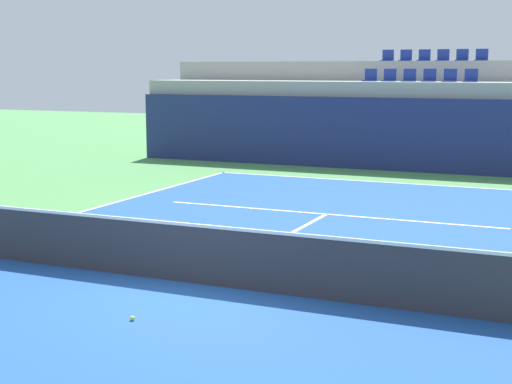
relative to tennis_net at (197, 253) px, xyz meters
name	(u,v)px	position (x,y,z in m)	size (l,w,h in m)	color
ground_plane	(198,284)	(0.00, 0.00, -0.51)	(80.00, 80.00, 0.00)	#4C8C4C
court_surface	(198,284)	(0.00, 0.00, -0.50)	(11.00, 24.00, 0.01)	#1E4C99
baseline_far	(386,182)	(0.00, 11.95, -0.50)	(11.00, 0.10, 0.00)	white
service_line_far	(326,214)	(0.00, 6.40, -0.50)	(8.26, 0.10, 0.00)	white
centre_service_line	(274,242)	(0.00, 3.20, -0.50)	(0.10, 6.40, 0.00)	white
back_wall	(408,135)	(0.00, 14.80, 0.71)	(20.12, 0.30, 2.43)	navy
stands_tier_lower	(417,124)	(0.00, 16.15, 0.97)	(20.12, 2.40, 2.95)	#9E9E99
stands_tier_upper	(431,111)	(0.00, 18.55, 1.33)	(20.12, 2.40, 3.67)	#9E9E99
seating_row_lower	(419,78)	(0.00, 16.24, 2.57)	(3.92, 0.44, 0.44)	navy
seating_row_upper	(433,58)	(0.00, 18.64, 3.28)	(3.92, 0.44, 0.44)	navy
tennis_net	(197,253)	(0.00, 0.00, 0.00)	(11.08, 0.08, 1.07)	black
tennis_ball_2	(132,318)	(0.04, -1.95, -0.47)	(0.07, 0.07, 0.07)	#CCE033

